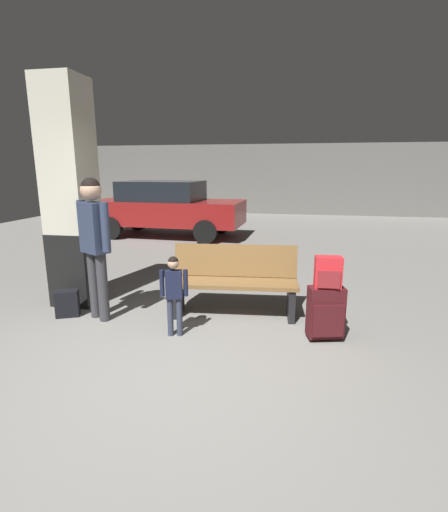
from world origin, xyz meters
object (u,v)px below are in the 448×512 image
Objects in this scene: adult at (94,234)px; parked_car_far at (167,207)px; bench at (234,281)px; suitcase at (326,312)px; backpack_dark_floor at (67,304)px; structural_pillar at (71,196)px; child at (174,288)px; backpack_bright at (328,273)px.

adult is 5.95m from parked_car_far.
bench reaches higher than suitcase.
bench is at bearing 12.80° from backpack_dark_floor.
adult reaches higher than backpack_dark_floor.
parked_car_far is at bearing 95.88° from structural_pillar.
child reaches higher than backpack_dark_floor.
backpack_dark_floor is 5.91m from parked_car_far.
suitcase is at bearing -27.04° from bench.
child is (1.68, -0.82, -0.92)m from structural_pillar.
adult is at bearing -41.16° from structural_pillar.
backpack_dark_floor is (-3.19, 0.09, -0.15)m from suitcase.
structural_pillar is 0.89m from adult.
adult is (-1.08, 0.30, 0.51)m from child.
suitcase is at bearing 6.81° from child.
suitcase is 1.69m from child.
structural_pillar reaches higher than backpack_dark_floor.
structural_pillar is at bearing 154.01° from child.
backpack_bright is at bearing -1.64° from backpack_dark_floor.
bench is at bearing -62.61° from parked_car_far.
child is 0.53× the size of adult.
adult is (0.60, -0.52, -0.41)m from structural_pillar.
suitcase is (1.10, -0.56, -0.12)m from bench.
structural_pillar is 1.71× the size of adult.
parked_car_far is (-0.70, 5.84, 0.64)m from backpack_dark_floor.
backpack_bright is 2.76m from adult.
backpack_dark_floor is (-3.18, 0.09, -0.60)m from backpack_bright.
adult reaches higher than backpack_bright.
parked_car_far is at bearing 123.22° from backpack_bright.
structural_pillar is 3.59m from suitcase.
adult is at bearing 0.88° from backpack_dark_floor.
bench is 0.95m from child.
backpack_dark_floor is at bearing -74.08° from structural_pillar.
bench is 4.83× the size of backpack_dark_floor.
backpack_dark_floor is at bearing -179.12° from adult.
structural_pillar is at bearing 169.45° from suitcase.
parked_car_far reaches higher than child.
backpack_bright is 3.24m from backpack_dark_floor.
structural_pillar is 2.47m from bench.
backpack_bright is 7.09m from parked_car_far.
backpack_bright is 1.00× the size of backpack_dark_floor.
child is at bearing -15.27° from adult.
backpack_bright is 1.68m from child.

